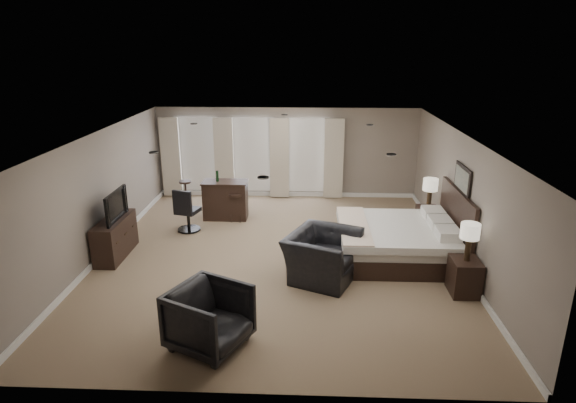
{
  "coord_description": "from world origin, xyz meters",
  "views": [
    {
      "loc": [
        0.62,
        -9.38,
        4.36
      ],
      "look_at": [
        0.2,
        0.4,
        1.1
      ],
      "focal_mm": 30.0,
      "sensor_mm": 36.0,
      "label": 1
    }
  ],
  "objects_px": {
    "bed": "(402,225)",
    "desk_chair": "(188,209)",
    "bar_stool_left": "(186,193)",
    "armchair_far": "(209,315)",
    "lamp_far": "(430,193)",
    "bar_stool_right": "(236,207)",
    "nightstand_near": "(464,277)",
    "lamp_near": "(469,242)",
    "dresser": "(115,238)",
    "tv": "(113,216)",
    "bar_counter": "(226,200)",
    "nightstand_far": "(427,220)",
    "armchair_near": "(323,248)"
  },
  "relations": [
    {
      "from": "bar_stool_left",
      "to": "desk_chair",
      "type": "distance_m",
      "value": 1.98
    },
    {
      "from": "nightstand_near",
      "to": "tv",
      "type": "xyz_separation_m",
      "value": [
        -6.92,
        1.33,
        0.57
      ]
    },
    {
      "from": "bar_stool_right",
      "to": "desk_chair",
      "type": "height_order",
      "value": "desk_chair"
    },
    {
      "from": "nightstand_near",
      "to": "armchair_far",
      "type": "distance_m",
      "value": 4.64
    },
    {
      "from": "bar_stool_left",
      "to": "armchair_far",
      "type": "bearing_deg",
      "value": -73.19
    },
    {
      "from": "armchair_far",
      "to": "desk_chair",
      "type": "bearing_deg",
      "value": 44.04
    },
    {
      "from": "bar_stool_right",
      "to": "desk_chair",
      "type": "distance_m",
      "value": 1.27
    },
    {
      "from": "lamp_near",
      "to": "armchair_near",
      "type": "distance_m",
      "value": 2.63
    },
    {
      "from": "lamp_near",
      "to": "armchair_near",
      "type": "relative_size",
      "value": 0.5
    },
    {
      "from": "nightstand_far",
      "to": "bar_stool_left",
      "type": "xyz_separation_m",
      "value": [
        -6.25,
        1.82,
        0.03
      ]
    },
    {
      "from": "tv",
      "to": "bar_stool_right",
      "type": "height_order",
      "value": "tv"
    },
    {
      "from": "bar_counter",
      "to": "dresser",
      "type": "bearing_deg",
      "value": -129.43
    },
    {
      "from": "nightstand_far",
      "to": "armchair_far",
      "type": "height_order",
      "value": "armchair_far"
    },
    {
      "from": "bar_stool_right",
      "to": "desk_chair",
      "type": "xyz_separation_m",
      "value": [
        -1.06,
        -0.69,
        0.17
      ]
    },
    {
      "from": "nightstand_near",
      "to": "bar_stool_left",
      "type": "height_order",
      "value": "bar_stool_left"
    },
    {
      "from": "nightstand_near",
      "to": "nightstand_far",
      "type": "height_order",
      "value": "nightstand_near"
    },
    {
      "from": "lamp_far",
      "to": "bar_counter",
      "type": "xyz_separation_m",
      "value": [
        -4.96,
        0.82,
        -0.49
      ]
    },
    {
      "from": "dresser",
      "to": "tv",
      "type": "height_order",
      "value": "tv"
    },
    {
      "from": "armchair_far",
      "to": "dresser",
      "type": "bearing_deg",
      "value": 66.95
    },
    {
      "from": "dresser",
      "to": "desk_chair",
      "type": "height_order",
      "value": "desk_chair"
    },
    {
      "from": "dresser",
      "to": "bar_counter",
      "type": "bearing_deg",
      "value": 50.57
    },
    {
      "from": "lamp_near",
      "to": "desk_chair",
      "type": "distance_m",
      "value": 6.39
    },
    {
      "from": "desk_chair",
      "to": "lamp_near",
      "type": "bearing_deg",
      "value": 169.53
    },
    {
      "from": "bed",
      "to": "desk_chair",
      "type": "xyz_separation_m",
      "value": [
        -4.83,
        1.37,
        -0.21
      ]
    },
    {
      "from": "bed",
      "to": "bar_stool_left",
      "type": "bearing_deg",
      "value": 148.59
    },
    {
      "from": "tv",
      "to": "bar_counter",
      "type": "height_order",
      "value": "bar_counter"
    },
    {
      "from": "nightstand_near",
      "to": "armchair_far",
      "type": "bearing_deg",
      "value": -157.3
    },
    {
      "from": "desk_chair",
      "to": "bar_stool_right",
      "type": "bearing_deg",
      "value": -131.04
    },
    {
      "from": "lamp_far",
      "to": "tv",
      "type": "xyz_separation_m",
      "value": [
        -6.92,
        -1.57,
        -0.1
      ]
    },
    {
      "from": "armchair_far",
      "to": "nightstand_near",
      "type": "bearing_deg",
      "value": -40.61
    },
    {
      "from": "lamp_near",
      "to": "lamp_far",
      "type": "height_order",
      "value": "lamp_near"
    },
    {
      "from": "dresser",
      "to": "armchair_near",
      "type": "height_order",
      "value": "armchair_near"
    },
    {
      "from": "nightstand_near",
      "to": "dresser",
      "type": "relative_size",
      "value": 0.46
    },
    {
      "from": "nightstand_near",
      "to": "lamp_far",
      "type": "bearing_deg",
      "value": 90.0
    },
    {
      "from": "lamp_near",
      "to": "bar_stool_left",
      "type": "xyz_separation_m",
      "value": [
        -6.25,
        4.72,
        -0.65
      ]
    },
    {
      "from": "nightstand_near",
      "to": "bar_stool_right",
      "type": "distance_m",
      "value": 5.84
    },
    {
      "from": "armchair_far",
      "to": "desk_chair",
      "type": "height_order",
      "value": "desk_chair"
    },
    {
      "from": "bed",
      "to": "armchair_far",
      "type": "distance_m",
      "value": 4.69
    },
    {
      "from": "armchair_far",
      "to": "desk_chair",
      "type": "xyz_separation_m",
      "value": [
        -1.44,
        4.61,
        0.01
      ]
    },
    {
      "from": "lamp_near",
      "to": "armchair_far",
      "type": "xyz_separation_m",
      "value": [
        -4.28,
        -1.79,
        -0.48
      ]
    },
    {
      "from": "dresser",
      "to": "desk_chair",
      "type": "bearing_deg",
      "value": 51.17
    },
    {
      "from": "nightstand_near",
      "to": "lamp_far",
      "type": "height_order",
      "value": "lamp_far"
    },
    {
      "from": "bed",
      "to": "lamp_far",
      "type": "bearing_deg",
      "value": 58.46
    },
    {
      "from": "bar_stool_right",
      "to": "bed",
      "type": "bearing_deg",
      "value": -28.64
    },
    {
      "from": "nightstand_far",
      "to": "bar_stool_left",
      "type": "distance_m",
      "value": 6.51
    },
    {
      "from": "nightstand_far",
      "to": "bar_stool_left",
      "type": "relative_size",
      "value": 0.91
    },
    {
      "from": "lamp_near",
      "to": "nightstand_near",
      "type": "bearing_deg",
      "value": 0.0
    },
    {
      "from": "nightstand_far",
      "to": "tv",
      "type": "relative_size",
      "value": 0.59
    },
    {
      "from": "lamp_near",
      "to": "dresser",
      "type": "relative_size",
      "value": 0.49
    },
    {
      "from": "lamp_near",
      "to": "bar_counter",
      "type": "xyz_separation_m",
      "value": [
        -4.96,
        3.72,
        -0.5
      ]
    }
  ]
}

